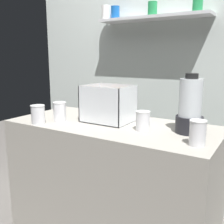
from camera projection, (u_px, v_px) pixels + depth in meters
The scene contains 8 objects.
counter at pixel (112, 185), 1.89m from camera, with size 1.40×0.64×0.90m, color #9E998E.
back_wall_unit at pixel (157, 66), 2.37m from camera, with size 2.60×0.24×2.50m.
carrot_display_bin at pixel (107, 110), 1.86m from camera, with size 0.32×0.25×0.25m.
blender_pitcher at pixel (190, 108), 1.56m from camera, with size 0.16×0.16×0.35m.
juice_cup_pomegranate_far_left at pixel (38, 116), 1.79m from camera, with size 0.09×0.09×0.13m.
juice_cup_orange_left at pixel (60, 113), 1.86m from camera, with size 0.09×0.09×0.14m.
juice_cup_pomegranate_middle at pixel (143, 122), 1.62m from camera, with size 0.09×0.09×0.12m.
juice_cup_mango_right at pixel (198, 135), 1.35m from camera, with size 0.09×0.09×0.13m.
Camera 1 is at (0.92, -1.49, 1.34)m, focal length 43.07 mm.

